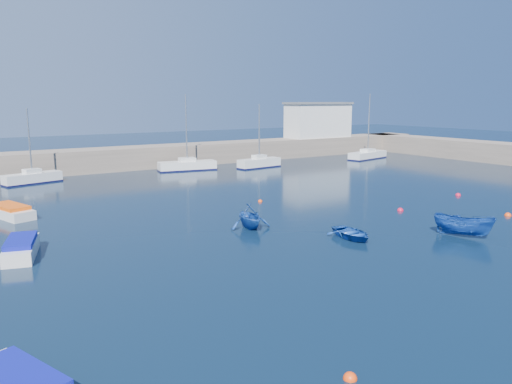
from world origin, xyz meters
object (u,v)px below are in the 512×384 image
sailboat_5 (32,178)px  dinghy_right (464,226)px  sailboat_8 (368,155)px  sailboat_7 (259,163)px  dinghy_left (250,216)px  sailboat_6 (187,165)px  motorboat_1 (21,248)px  harbor_office (318,121)px  motorboat_2 (10,211)px  dinghy_center (352,233)px

sailboat_5 → dinghy_right: sailboat_5 is taller
sailboat_8 → sailboat_7: bearing=75.7°
dinghy_left → sailboat_7: bearing=66.3°
sailboat_6 → motorboat_1: size_ratio=2.06×
harbor_office → dinghy_right: harbor_office is taller
motorboat_2 → dinghy_right: bearing=-60.8°
sailboat_5 → sailboat_7: sailboat_7 is taller
sailboat_7 → dinghy_left: (-16.76, -24.32, 0.17)m
sailboat_6 → motorboat_1: (-21.70, -25.37, -0.13)m
harbor_office → dinghy_left: bearing=-135.4°
sailboat_8 → motorboat_2: 48.94m
motorboat_1 → dinghy_left: (13.41, -1.60, 0.33)m
motorboat_1 → dinghy_right: (23.25, -10.44, 0.22)m
sailboat_6 → motorboat_2: 25.83m
sailboat_5 → sailboat_7: size_ratio=0.96×
sailboat_7 → dinghy_right: (-6.92, -33.16, 0.07)m
dinghy_right → motorboat_1: bearing=133.4°
sailboat_8 → sailboat_5: bearing=73.6°
sailboat_6 → motorboat_2: bearing=135.9°
sailboat_8 → motorboat_2: bearing=91.6°
sailboat_8 → motorboat_1: sailboat_8 is taller
sailboat_7 → harbor_office: bearing=-70.4°
dinghy_left → sailboat_5: bearing=119.0°
sailboat_6 → sailboat_8: size_ratio=0.98×
motorboat_1 → dinghy_center: size_ratio=1.39×
sailboat_7 → dinghy_right: 33.87m
sailboat_8 → dinghy_right: (-24.97, -32.58, 0.13)m
sailboat_7 → dinghy_center: (-12.93, -29.76, -0.31)m
harbor_office → dinghy_center: harbor_office is taller
motorboat_2 → dinghy_right: (22.51, -20.72, 0.26)m
motorboat_2 → dinghy_center: motorboat_2 is taller
sailboat_6 → sailboat_7: (8.47, -2.65, 0.03)m
harbor_office → sailboat_6: 25.28m
motorboat_2 → dinghy_right: dinghy_right is taller
dinghy_center → dinghy_left: bearing=131.8°
sailboat_6 → dinghy_right: 35.85m
sailboat_5 → motorboat_2: size_ratio=1.57×
sailboat_5 → dinghy_center: (12.61, -32.20, -0.26)m
dinghy_center → harbor_office: bearing=59.2°
harbor_office → dinghy_right: bearing=-119.1°
harbor_office → sailboat_6: sailboat_6 is taller
sailboat_8 → sailboat_6: bearing=70.6°
sailboat_6 → harbor_office: bearing=-67.8°
motorboat_2 → sailboat_6: bearing=17.6°
sailboat_8 → dinghy_left: sailboat_8 is taller
harbor_office → dinghy_center: (-28.79, -37.59, -4.78)m
sailboat_7 → sailboat_8: (18.04, -0.58, -0.06)m
harbor_office → motorboat_2: bearing=-155.9°
sailboat_7 → motorboat_2: bearing=106.3°
harbor_office → sailboat_7: size_ratio=1.29×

